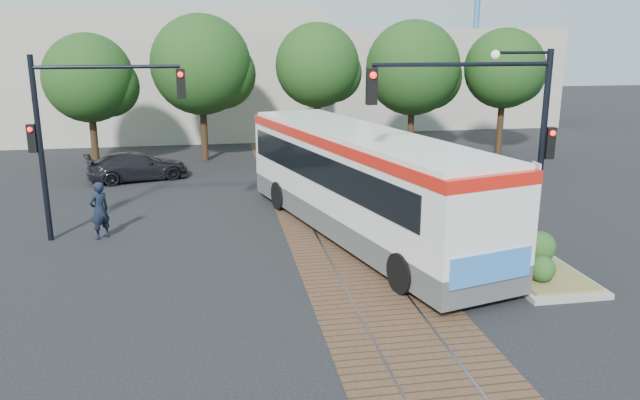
{
  "coord_description": "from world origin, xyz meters",
  "views": [
    {
      "loc": [
        -4.08,
        -16.87,
        6.58
      ],
      "look_at": [
        -0.86,
        1.6,
        1.6
      ],
      "focal_mm": 35.0,
      "sensor_mm": 36.0,
      "label": 1
    }
  ],
  "objects_px": {
    "traffic_island": "(525,255)",
    "signal_pole_left": "(75,123)",
    "officer": "(100,210)",
    "parked_car": "(138,166)",
    "city_bus": "(360,178)",
    "signal_pole_main": "(503,125)"
  },
  "relations": [
    {
      "from": "officer",
      "to": "parked_car",
      "type": "distance_m",
      "value": 8.73
    },
    {
      "from": "signal_pole_left",
      "to": "parked_car",
      "type": "distance_m",
      "value": 9.24
    },
    {
      "from": "traffic_island",
      "to": "signal_pole_main",
      "type": "bearing_deg",
      "value": 174.64
    },
    {
      "from": "city_bus",
      "to": "signal_pole_left",
      "type": "distance_m",
      "value": 9.35
    },
    {
      "from": "signal_pole_main",
      "to": "officer",
      "type": "height_order",
      "value": "signal_pole_main"
    },
    {
      "from": "signal_pole_main",
      "to": "officer",
      "type": "xyz_separation_m",
      "value": [
        -11.73,
        4.71,
        -3.2
      ]
    },
    {
      "from": "city_bus",
      "to": "signal_pole_main",
      "type": "bearing_deg",
      "value": -63.08
    },
    {
      "from": "signal_pole_main",
      "to": "officer",
      "type": "relative_size",
      "value": 3.12
    },
    {
      "from": "traffic_island",
      "to": "officer",
      "type": "bearing_deg",
      "value": 159.26
    },
    {
      "from": "city_bus",
      "to": "officer",
      "type": "xyz_separation_m",
      "value": [
        -8.56,
        1.17,
        -1.01
      ]
    },
    {
      "from": "signal_pole_left",
      "to": "officer",
      "type": "height_order",
      "value": "signal_pole_left"
    },
    {
      "from": "city_bus",
      "to": "signal_pole_main",
      "type": "xyz_separation_m",
      "value": [
        3.16,
        -3.55,
        2.18
      ]
    },
    {
      "from": "signal_pole_left",
      "to": "traffic_island",
      "type": "bearing_deg",
      "value": -20.36
    },
    {
      "from": "city_bus",
      "to": "parked_car",
      "type": "relative_size",
      "value": 2.95
    },
    {
      "from": "traffic_island",
      "to": "city_bus",
      "type": "bearing_deg",
      "value": 138.55
    },
    {
      "from": "city_bus",
      "to": "signal_pole_left",
      "type": "relative_size",
      "value": 2.25
    },
    {
      "from": "signal_pole_left",
      "to": "signal_pole_main",
      "type": "bearing_deg",
      "value": -21.45
    },
    {
      "from": "traffic_island",
      "to": "signal_pole_left",
      "type": "bearing_deg",
      "value": 159.64
    },
    {
      "from": "city_bus",
      "to": "traffic_island",
      "type": "relative_size",
      "value": 2.59
    },
    {
      "from": "city_bus",
      "to": "traffic_island",
      "type": "height_order",
      "value": "city_bus"
    },
    {
      "from": "city_bus",
      "to": "signal_pole_main",
      "type": "distance_m",
      "value": 5.23
    },
    {
      "from": "parked_car",
      "to": "traffic_island",
      "type": "bearing_deg",
      "value": -153.3
    }
  ]
}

